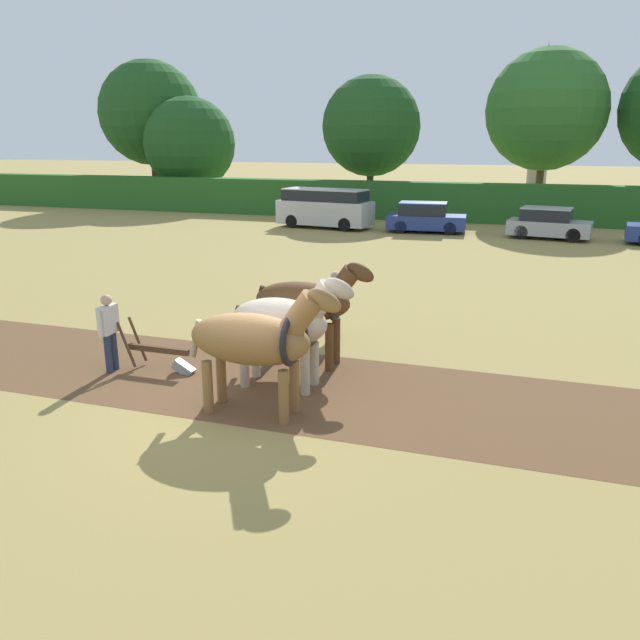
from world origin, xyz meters
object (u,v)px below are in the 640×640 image
(draft_horse_trail_left, at_px, (307,302))
(parked_car_center_left, at_px, (548,224))
(tree_left, at_px, (190,144))
(draft_horse_lead_left, at_px, (256,339))
(farmer_at_plow, at_px, (109,327))
(draft_horse_lead_right, at_px, (284,322))
(church_spire, at_px, (543,112))
(farmer_beside_team, at_px, (335,300))
(parked_van, at_px, (325,208))
(plow, at_px, (164,356))
(tree_center, at_px, (546,110))
(tree_center_left, at_px, (371,126))
(tree_far_left, at_px, (151,113))
(parked_car_left, at_px, (425,218))

(draft_horse_trail_left, distance_m, parked_car_center_left, 21.07)
(tree_left, bearing_deg, draft_horse_lead_left, -59.03)
(farmer_at_plow, bearing_deg, draft_horse_lead_right, 3.12)
(church_spire, height_order, farmer_beside_team, church_spire)
(tree_left, relative_size, parked_van, 1.42)
(draft_horse_lead_right, distance_m, farmer_at_plow, 3.73)
(farmer_at_plow, xyz_separation_m, farmer_beside_team, (3.71, 3.69, -0.01))
(parked_car_center_left, bearing_deg, draft_horse_trail_left, -95.67)
(draft_horse_lead_right, relative_size, parked_van, 0.49)
(parked_van, bearing_deg, draft_horse_lead_left, -66.54)
(draft_horse_trail_left, xyz_separation_m, farmer_at_plow, (-3.71, -1.66, -0.42))
(draft_horse_lead_left, xyz_separation_m, plow, (-2.68, 1.33, -1.04))
(tree_center, height_order, draft_horse_lead_left, tree_center)
(draft_horse_lead_right, distance_m, parked_car_center_left, 22.34)
(tree_center_left, bearing_deg, draft_horse_lead_left, -79.78)
(tree_left, distance_m, plow, 34.31)
(parked_van, bearing_deg, draft_horse_trail_left, -64.73)
(tree_left, relative_size, farmer_at_plow, 4.65)
(tree_center, xyz_separation_m, parked_van, (-11.06, -9.32, -5.29))
(plow, bearing_deg, tree_far_left, 122.77)
(draft_horse_lead_right, bearing_deg, farmer_at_plow, -174.43)
(tree_center, xyz_separation_m, church_spire, (0.11, 28.94, 0.99))
(plow, height_order, farmer_beside_team, farmer_beside_team)
(tree_far_left, height_order, church_spire, church_spire)
(tree_center_left, distance_m, parked_van, 8.80)
(draft_horse_lead_left, relative_size, farmer_at_plow, 1.75)
(plow, bearing_deg, draft_horse_trail_left, 26.20)
(tree_far_left, xyz_separation_m, farmer_at_plow, (19.18, -32.03, -5.61))
(tree_left, xyz_separation_m, farmer_at_plow, (15.10, -30.37, -3.45))
(tree_left, bearing_deg, parked_van, -32.29)
(tree_left, relative_size, tree_center_left, 0.89)
(plow, distance_m, farmer_beside_team, 4.33)
(plow, bearing_deg, farmer_beside_team, 51.45)
(church_spire, xyz_separation_m, draft_horse_lead_right, (-4.94, -60.33, -6.07))
(church_spire, height_order, parked_van, church_spire)
(tree_far_left, relative_size, farmer_at_plow, 6.32)
(plow, bearing_deg, tree_left, 118.50)
(tree_left, height_order, draft_horse_trail_left, tree_left)
(farmer_beside_team, xyz_separation_m, parked_car_center_left, (5.27, 18.36, -0.21))
(plow, bearing_deg, farmer_at_plow, -160.61)
(plow, xyz_separation_m, parked_car_center_left, (7.95, 21.69, 0.40))
(parked_car_center_left, bearing_deg, farmer_at_plow, -103.33)
(tree_center, bearing_deg, parked_van, -139.89)
(draft_horse_trail_left, bearing_deg, farmer_beside_team, 90.25)
(farmer_beside_team, distance_m, parked_car_left, 18.74)
(tree_far_left, distance_m, parked_car_left, 24.81)
(farmer_at_plow, distance_m, parked_car_left, 22.61)
(draft_horse_lead_left, distance_m, parked_car_center_left, 23.63)
(tree_center, xyz_separation_m, draft_horse_lead_right, (-4.83, -31.39, -5.08))
(draft_horse_lead_left, distance_m, parked_car_left, 23.41)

